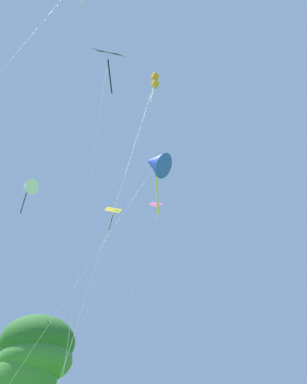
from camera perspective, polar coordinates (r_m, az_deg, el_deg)
The scene contains 7 objects.
kite_blue_delta at distance 28.29m, azimuth 0.27°, elevation 3.90°, with size 4.47×10.59×18.35m.
kite_orange_box at distance 21.80m, azimuth -0.01°, elevation 14.34°, with size 0.44×7.05×17.61m.
kite_yellow_diamond at distance 47.14m, azimuth -5.74°, elevation -3.46°, with size 2.73×11.08×24.13m.
kite_white_distant at distance 34.28m, azimuth -16.79°, elevation 0.64°, with size 3.85×9.05×18.93m.
kite_black_large at distance 25.86m, azimuth -6.19°, elevation 16.93°, with size 2.86×5.45×22.01m.
kite_pink_low at distance 37.62m, azimuth -0.10°, elevation -3.45°, with size 3.25×5.49×20.18m.
tree_left_oak at distance 29.62m, azimuth -15.96°, elevation -20.91°, with size 4.92×5.01×8.31m.
Camera 1 is at (-1.73, -3.97, 1.42)m, focal length 39.18 mm.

